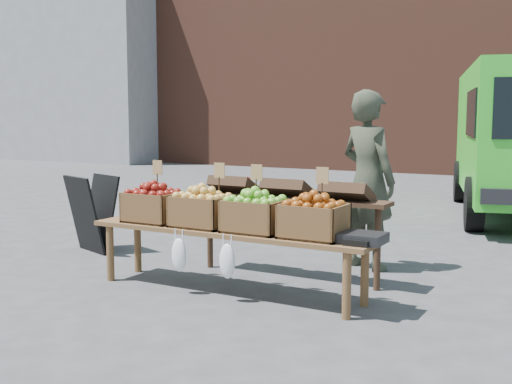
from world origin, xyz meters
The scene contains 11 objects.
ground centered at (0.00, 0.00, 0.00)m, with size 80.00×80.00×0.00m, color #434346.
grey_building centered at (-14.00, 13.00, 3.50)m, with size 8.00×3.00×7.00m, color gray.
vendor centered at (1.49, 1.84, 0.91)m, with size 0.67×0.44×1.83m, color #33382A.
chalkboard_sign centered at (-1.55, 1.05, 0.45)m, with size 0.59×0.33×0.90m, color black, non-canonical shape.
back_table centered at (0.97, 1.07, 0.52)m, with size 2.10×0.44×1.04m, color #362316, non-canonical shape.
display_bench centered at (0.74, 0.35, 0.28)m, with size 2.70×0.56×0.57m, color brown, non-canonical shape.
crate_golden_apples centered at (-0.08, 0.35, 0.71)m, with size 0.50×0.40×0.28m, color #650904, non-canonical shape.
crate_russet_pears centered at (0.47, 0.35, 0.71)m, with size 0.50×0.40×0.28m, color gold, non-canonical shape.
crate_red_apples centered at (1.02, 0.35, 0.71)m, with size 0.50×0.40×0.28m, color #37941C, non-canonical shape.
crate_green_apples centered at (1.57, 0.35, 0.71)m, with size 0.50×0.40×0.28m, color #954713, non-canonical shape.
weighing_scale centered at (1.99, 0.35, 0.61)m, with size 0.34×0.30×0.08m, color black.
Camera 1 is at (3.71, -4.38, 1.56)m, focal length 45.00 mm.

